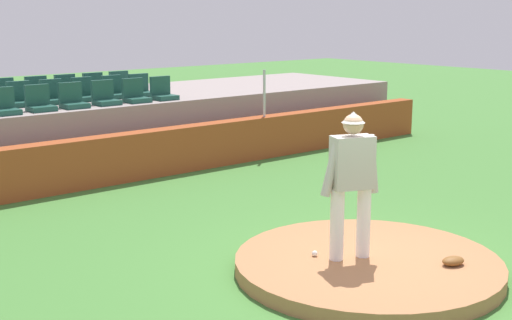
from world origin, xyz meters
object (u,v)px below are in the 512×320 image
(stadium_chair_5, at_px, (163,92))
(stadium_chair_8, at_px, (53,96))
(stadium_chair_1, at_px, (40,103))
(stadium_chair_17, at_px, (121,86))
(stadium_chair_15, at_px, (67,90))
(stadium_chair_16, at_px, (95,88))
(stadium_chair_4, at_px, (135,95))
(stadium_chair_10, at_px, (114,91))
(fielding_glove, at_px, (453,261))
(stadium_chair_11, at_px, (141,89))
(stadium_chair_3, at_px, (105,97))
(stadium_chair_0, at_px, (4,106))
(stadium_chair_2, at_px, (73,100))
(baseball, at_px, (315,253))
(stadium_chair_14, at_px, (38,92))
(pitcher, at_px, (352,175))
(stadium_chair_9, at_px, (84,93))
(stadium_chair_13, at_px, (5,95))
(stadium_chair_7, at_px, (21,98))

(stadium_chair_5, relative_size, stadium_chair_8, 1.00)
(stadium_chair_1, distance_m, stadium_chair_17, 3.31)
(stadium_chair_8, distance_m, stadium_chair_15, 1.16)
(stadium_chair_8, distance_m, stadium_chair_16, 1.67)
(stadium_chair_5, relative_size, stadium_chair_17, 1.00)
(stadium_chair_4, xyz_separation_m, stadium_chair_10, (-0.01, 0.92, 0.00))
(fielding_glove, distance_m, stadium_chair_11, 9.32)
(stadium_chair_3, distance_m, stadium_chair_15, 1.77)
(fielding_glove, relative_size, stadium_chair_0, 0.60)
(stadium_chair_11, bearing_deg, stadium_chair_4, 53.14)
(stadium_chair_0, xyz_separation_m, stadium_chair_11, (3.47, 0.90, 0.00))
(stadium_chair_15, bearing_deg, stadium_chair_2, 68.25)
(baseball, xyz_separation_m, stadium_chair_10, (1.52, 7.89, 1.28))
(stadium_chair_10, bearing_deg, stadium_chair_14, -32.22)
(pitcher, relative_size, stadium_chair_17, 3.70)
(stadium_chair_9, distance_m, stadium_chair_13, 1.65)
(stadium_chair_3, distance_m, stadium_chair_13, 2.27)
(stadium_chair_8, bearing_deg, pitcher, 91.39)
(stadium_chair_9, bearing_deg, stadium_chair_3, 91.88)
(stadium_chair_3, xyz_separation_m, stadium_chair_9, (-0.03, 0.89, 0.00))
(stadium_chair_11, relative_size, stadium_chair_16, 1.00)
(stadium_chair_11, distance_m, stadium_chair_17, 0.94)
(stadium_chair_10, bearing_deg, stadium_chair_16, -89.46)
(stadium_chair_0, xyz_separation_m, stadium_chair_7, (0.69, 0.94, 0.00))
(stadium_chair_4, bearing_deg, stadium_chair_7, -23.69)
(pitcher, distance_m, stadium_chair_4, 7.39)
(pitcher, bearing_deg, stadium_chair_8, 112.92)
(stadium_chair_9, xyz_separation_m, stadium_chair_11, (1.38, -0.04, 0.00))
(stadium_chair_2, distance_m, stadium_chair_8, 0.89)
(stadium_chair_14, bearing_deg, stadium_chair_1, 67.96)
(stadium_chair_8, height_order, stadium_chair_14, same)
(baseball, height_order, stadium_chair_11, stadium_chair_11)
(pitcher, relative_size, stadium_chair_7, 3.70)
(stadium_chair_13, xyz_separation_m, stadium_chair_14, (0.73, -0.02, 0.00))
(stadium_chair_5, xyz_separation_m, stadium_chair_9, (-1.41, 0.91, 0.00))
(stadium_chair_14, xyz_separation_m, stadium_chair_15, (0.68, 0.02, 0.00))
(stadium_chair_8, xyz_separation_m, stadium_chair_15, (0.73, 0.90, 0.00))
(stadium_chair_7, height_order, stadium_chair_10, same)
(stadium_chair_7, height_order, stadium_chair_17, same)
(stadium_chair_1, distance_m, stadium_chair_9, 1.65)
(stadium_chair_16, bearing_deg, stadium_chair_9, 50.83)
(stadium_chair_0, distance_m, stadium_chair_8, 1.66)
(stadium_chair_7, relative_size, stadium_chair_13, 1.00)
(stadium_chair_5, bearing_deg, stadium_chair_11, -88.00)
(stadium_chair_2, xyz_separation_m, stadium_chair_13, (-0.70, 1.80, 0.00))
(stadium_chair_11, bearing_deg, stadium_chair_8, -0.40)
(stadium_chair_0, relative_size, stadium_chair_3, 1.00)
(stadium_chair_2, xyz_separation_m, stadium_chair_17, (2.09, 1.82, 0.00))
(stadium_chair_5, xyz_separation_m, stadium_chair_17, (-0.02, 1.81, 0.00))
(stadium_chair_5, bearing_deg, stadium_chair_15, -52.09)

